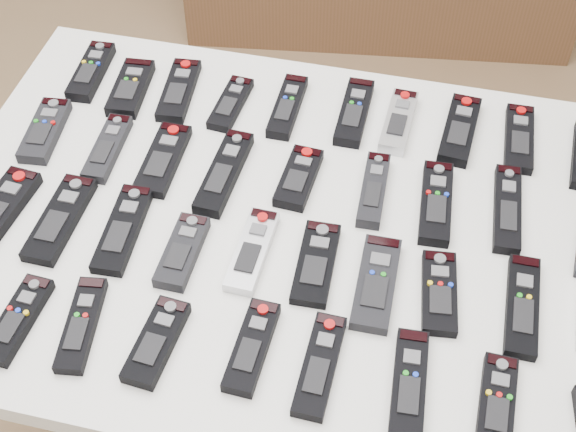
% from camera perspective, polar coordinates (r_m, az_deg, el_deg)
% --- Properties ---
extents(table, '(1.25, 0.88, 0.78)m').
position_cam_1_polar(table, '(1.44, 0.00, -2.01)').
color(table, white).
rests_on(table, ground).
extents(remote_0, '(0.06, 0.17, 0.02)m').
position_cam_1_polar(remote_0, '(1.73, -13.83, 9.96)').
color(remote_0, black).
rests_on(remote_0, table).
extents(remote_1, '(0.07, 0.16, 0.02)m').
position_cam_1_polar(remote_1, '(1.67, -11.12, 8.93)').
color(remote_1, black).
rests_on(remote_1, table).
extents(remote_2, '(0.07, 0.18, 0.02)m').
position_cam_1_polar(remote_2, '(1.65, -7.77, 8.86)').
color(remote_2, black).
rests_on(remote_2, table).
extents(remote_3, '(0.06, 0.15, 0.02)m').
position_cam_1_polar(remote_3, '(1.61, -4.10, 7.97)').
color(remote_3, black).
rests_on(remote_3, table).
extents(remote_4, '(0.05, 0.17, 0.02)m').
position_cam_1_polar(remote_4, '(1.60, -0.04, 7.78)').
color(remote_4, black).
rests_on(remote_4, table).
extents(remote_5, '(0.05, 0.18, 0.02)m').
position_cam_1_polar(remote_5, '(1.59, 4.73, 7.37)').
color(remote_5, black).
rests_on(remote_5, table).
extents(remote_6, '(0.06, 0.17, 0.02)m').
position_cam_1_polar(remote_6, '(1.58, 7.87, 6.66)').
color(remote_6, '#B7B7BC').
rests_on(remote_6, table).
extents(remote_7, '(0.07, 0.18, 0.02)m').
position_cam_1_polar(remote_7, '(1.58, 12.10, 6.01)').
color(remote_7, black).
rests_on(remote_7, table).
extents(remote_8, '(0.06, 0.17, 0.02)m').
position_cam_1_polar(remote_8, '(1.59, 16.11, 5.32)').
color(remote_8, black).
rests_on(remote_8, table).
extents(remote_10, '(0.07, 0.17, 0.02)m').
position_cam_1_polar(remote_10, '(1.61, -16.90, 5.83)').
color(remote_10, black).
rests_on(remote_10, table).
extents(remote_11, '(0.05, 0.17, 0.02)m').
position_cam_1_polar(remote_11, '(1.55, -12.71, 4.73)').
color(remote_11, black).
rests_on(remote_11, table).
extents(remote_12, '(0.06, 0.18, 0.02)m').
position_cam_1_polar(remote_12, '(1.51, -8.88, 4.00)').
color(remote_12, black).
rests_on(remote_12, table).
extents(remote_13, '(0.06, 0.20, 0.02)m').
position_cam_1_polar(remote_13, '(1.47, -4.57, 3.10)').
color(remote_13, black).
rests_on(remote_13, table).
extents(remote_14, '(0.07, 0.15, 0.02)m').
position_cam_1_polar(remote_14, '(1.46, 0.76, 2.73)').
color(remote_14, black).
rests_on(remote_14, table).
extents(remote_15, '(0.05, 0.17, 0.02)m').
position_cam_1_polar(remote_15, '(1.44, 6.10, 1.86)').
color(remote_15, black).
rests_on(remote_15, table).
extents(remote_16, '(0.06, 0.19, 0.02)m').
position_cam_1_polar(remote_16, '(1.44, 10.48, 0.92)').
color(remote_16, black).
rests_on(remote_16, table).
extents(remote_17, '(0.05, 0.20, 0.02)m').
position_cam_1_polar(remote_17, '(1.46, 15.33, 0.51)').
color(remote_17, black).
rests_on(remote_17, table).
extents(remote_19, '(0.08, 0.19, 0.02)m').
position_cam_1_polar(remote_19, '(1.49, -19.76, 0.47)').
color(remote_19, black).
rests_on(remote_19, table).
extents(remote_20, '(0.06, 0.19, 0.02)m').
position_cam_1_polar(remote_20, '(1.45, -15.91, -0.21)').
color(remote_20, black).
rests_on(remote_20, table).
extents(remote_21, '(0.07, 0.19, 0.02)m').
position_cam_1_polar(remote_21, '(1.41, -11.66, -0.92)').
color(remote_21, black).
rests_on(remote_21, table).
extents(remote_22, '(0.05, 0.15, 0.02)m').
position_cam_1_polar(remote_22, '(1.36, -7.53, -2.53)').
color(remote_22, black).
rests_on(remote_22, table).
extents(remote_23, '(0.05, 0.17, 0.02)m').
position_cam_1_polar(remote_23, '(1.35, -2.57, -2.48)').
color(remote_23, '#B7B7BC').
rests_on(remote_23, table).
extents(remote_24, '(0.07, 0.17, 0.02)m').
position_cam_1_polar(remote_24, '(1.33, 2.00, -3.39)').
color(remote_24, black).
rests_on(remote_24, table).
extents(remote_25, '(0.06, 0.18, 0.02)m').
position_cam_1_polar(remote_25, '(1.32, 6.29, -4.77)').
color(remote_25, black).
rests_on(remote_25, table).
extents(remote_26, '(0.07, 0.16, 0.02)m').
position_cam_1_polar(remote_26, '(1.32, 10.70, -5.38)').
color(remote_26, black).
rests_on(remote_26, table).
extents(remote_27, '(0.05, 0.19, 0.02)m').
position_cam_1_polar(remote_27, '(1.34, 16.32, -6.15)').
color(remote_27, black).
rests_on(remote_27, table).
extents(remote_30, '(0.06, 0.16, 0.02)m').
position_cam_1_polar(remote_30, '(1.34, -18.67, -6.99)').
color(remote_30, black).
rests_on(remote_30, table).
extents(remote_31, '(0.07, 0.17, 0.02)m').
position_cam_1_polar(remote_31, '(1.30, -14.48, -7.48)').
color(remote_31, black).
rests_on(remote_31, table).
extents(remote_32, '(0.06, 0.16, 0.02)m').
position_cam_1_polar(remote_32, '(1.26, -9.33, -8.82)').
color(remote_32, black).
rests_on(remote_32, table).
extents(remote_33, '(0.05, 0.16, 0.02)m').
position_cam_1_polar(remote_33, '(1.24, -2.59, -9.27)').
color(remote_33, black).
rests_on(remote_33, table).
extents(remote_34, '(0.05, 0.18, 0.02)m').
position_cam_1_polar(remote_34, '(1.23, 2.26, -10.57)').
color(remote_34, black).
rests_on(remote_34, table).
extents(remote_35, '(0.06, 0.18, 0.02)m').
position_cam_1_polar(remote_35, '(1.22, 8.61, -11.74)').
color(remote_35, black).
rests_on(remote_35, table).
extents(remote_36, '(0.05, 0.16, 0.02)m').
position_cam_1_polar(remote_36, '(1.23, 14.63, -12.82)').
color(remote_36, black).
rests_on(remote_36, table).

